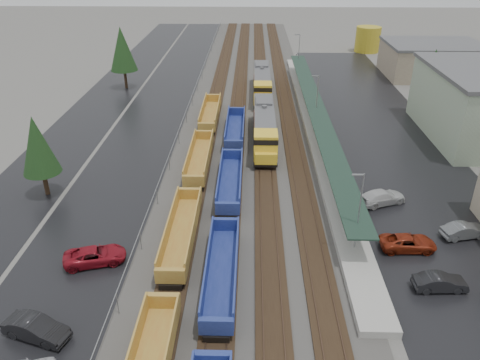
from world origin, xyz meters
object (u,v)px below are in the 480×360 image
Objects in this scene: parked_car_west_c at (95,256)px; well_string_yellow at (182,232)px; parked_car_east_b at (408,243)px; parked_car_east_c at (382,197)px; storage_tank at (368,39)px; parked_car_west_b at (36,329)px; parked_car_east_a at (440,282)px; locomotive_trail at (262,83)px; parked_car_east_e at (464,231)px; well_string_blue at (222,271)px; locomotive_lead at (264,127)px.

well_string_yellow is at bearing -81.83° from parked_car_west_c.
parked_car_east_b is 8.10m from parked_car_east_c.
storage_tank is at bearing -42.10° from parked_car_west_c.
parked_car_west_b is 30.66m from parked_car_east_a.
well_string_yellow is at bearing 87.03° from parked_car_east_b.
storage_tank is 93.03m from parked_car_west_c.
well_string_yellow is 16.13× the size of parked_car_west_b.
parked_car_east_c is (28.73, 19.30, -0.03)m from parked_car_west_b.
parked_car_west_c is (-15.09, -47.63, -1.59)m from locomotive_trail.
parked_car_east_a is at bearing 133.58° from parked_car_east_e.
storage_tank reaches higher than locomotive_trail.
parked_car_west_c is at bearing -107.58° from locomotive_trail.
locomotive_trail reaches higher than parked_car_east_c.
parked_car_east_a is at bearing 164.22° from parked_car_east_c.
well_string_blue reaches higher than parked_car_east_c.
parked_car_east_b is (12.47, -23.94, -1.62)m from locomotive_lead.
parked_car_east_e is at bearing 3.39° from well_string_yellow.
well_string_blue is at bearing -53.80° from well_string_yellow.
parked_car_east_c is at bearing -71.86° from locomotive_trail.
well_string_blue reaches higher than parked_car_east_e.
parked_car_east_b is (-0.97, 5.40, -0.00)m from parked_car_east_a.
well_string_yellow is 14.84× the size of parked_car_east_c.
parked_car_east_a is at bearing -111.38° from parked_car_west_c.
parked_car_west_c reaches higher than parked_car_east_a.
well_string_yellow is at bearing 71.75° from parked_car_east_a.
parked_car_east_a is (13.44, -29.34, -1.62)m from locomotive_lead.
locomotive_lead is 3.96× the size of parked_car_west_b.
well_string_yellow is 1.03× the size of well_string_blue.
storage_tank reaches higher than parked_car_east_b.
parked_car_east_a is (13.44, -50.34, -1.62)m from locomotive_trail.
parked_car_west_c is (1.58, 8.52, -0.07)m from parked_car_west_b.
parked_car_west_c is 1.05× the size of parked_car_east_b.
parked_car_east_e is (-7.65, -78.75, -2.21)m from storage_tank.
locomotive_lead is 24.81m from well_string_yellow.
locomotive_lead is 1.00× the size of locomotive_trail.
well_string_yellow is 20.48m from parked_car_east_b.
well_string_blue is 23.35m from parked_car_east_e.
parked_car_west_b is at bearing -115.36° from locomotive_lead.
well_string_blue is (-4.00, -28.92, -1.20)m from locomotive_lead.
well_string_yellow is 21.47m from parked_car_east_c.
parked_car_west_c is 27.69m from parked_car_east_b.
parked_car_east_e is at bearing 17.50° from well_string_blue.
well_string_blue is at bearing 94.02° from parked_car_east_e.
well_string_blue is 17.45m from parked_car_east_a.
parked_car_east_c is (12.07, -15.85, -1.56)m from locomotive_lead.
locomotive_trail is (0.00, 21.00, 0.00)m from locomotive_lead.
parked_car_east_c is (-1.37, 13.49, 0.06)m from parked_car_east_a.
parked_car_west_b is 34.61m from parked_car_east_c.
parked_car_east_c is at bearing 1.24° from parked_car_east_b.
parked_car_west_c reaches higher than parked_car_east_b.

